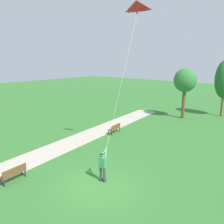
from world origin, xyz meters
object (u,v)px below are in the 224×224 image
object	(u,v)px
flying_kite	(136,9)
park_bench_far_walkway	(115,128)
tree_lakeside_far	(185,81)
park_bench_near_walkway	(14,173)
person_kite_flyer	(103,164)

from	to	relation	value
flying_kite	park_bench_far_walkway	distance (m)	10.80
flying_kite	tree_lakeside_far	size ratio (longest dim) A/B	1.47
flying_kite	park_bench_near_walkway	xyz separation A→B (m)	(-3.14, -7.24, -9.36)
person_kite_flyer	park_bench_near_walkway	size ratio (longest dim) A/B	1.19
person_kite_flyer	flying_kite	xyz separation A→B (m)	(-0.69, 3.92, 8.82)
park_bench_far_walkway	flying_kite	bearing A→B (deg)	-36.20
person_kite_flyer	tree_lakeside_far	distance (m)	17.25
flying_kite	park_bench_far_walkway	size ratio (longest dim) A/B	5.57
park_bench_near_walkway	tree_lakeside_far	bearing A→B (deg)	86.58
park_bench_near_walkway	park_bench_far_walkway	world-z (taller)	same
person_kite_flyer	flying_kite	size ratio (longest dim) A/B	0.21
tree_lakeside_far	person_kite_flyer	bearing A→B (deg)	-81.04
park_bench_far_walkway	person_kite_flyer	bearing A→B (deg)	-54.61
person_kite_flyer	park_bench_near_walkway	distance (m)	5.10
park_bench_far_walkway	tree_lakeside_far	distance (m)	10.64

